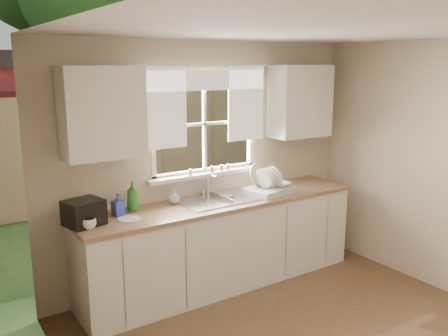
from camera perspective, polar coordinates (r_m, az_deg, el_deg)
room_walls at (r=3.46m, az=15.98°, el=-5.32°), size 3.62×4.02×2.50m
ceiling at (r=3.35m, az=16.44°, el=16.01°), size 3.60×4.00×0.02m
window at (r=4.95m, az=-2.25°, el=3.40°), size 1.38×0.16×1.06m
curtains at (r=4.86m, az=-1.98°, el=8.54°), size 1.50×0.03×0.81m
base_cabinets at (r=4.97m, az=-0.19°, el=-9.16°), size 3.00×0.62×0.87m
countertop at (r=4.82m, az=-0.20°, el=-4.12°), size 3.04×0.65×0.04m
upper_cabinet_left at (r=4.26m, az=-14.45°, el=6.48°), size 0.70×0.33×0.80m
upper_cabinet_right at (r=5.46m, az=9.17°, el=7.94°), size 0.70×0.33×0.80m
wall_outlet at (r=5.51m, az=5.71°, el=-0.01°), size 0.08×0.01×0.12m
sill_jars at (r=4.98m, az=-1.32°, el=-0.11°), size 0.50×0.04×0.06m
backyard at (r=11.11m, az=-17.97°, el=18.05°), size 20.00×10.00×6.13m
sink at (r=4.86m, az=-0.40°, el=-4.62°), size 0.88×0.52×0.40m
dish_rack at (r=5.08m, az=5.34°, el=-2.28°), size 0.55×0.45×0.31m
bowl at (r=5.12m, az=6.90°, el=-1.97°), size 0.19×0.19×0.05m
soap_bottle_a at (r=4.52m, az=-10.97°, el=-3.34°), size 0.14×0.14×0.28m
soap_bottle_b at (r=4.42m, az=-12.64°, el=-4.31°), size 0.11×0.11×0.20m
soap_bottle_c at (r=4.71m, az=-6.04°, el=-3.41°), size 0.15×0.15×0.15m
saucer at (r=4.31m, az=-11.34°, el=-6.01°), size 0.21×0.21×0.01m
cup at (r=4.13m, az=-15.92°, el=-6.47°), size 0.13×0.13×0.09m
black_appliance at (r=4.23m, az=-16.52°, el=-5.15°), size 0.35×0.32×0.22m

